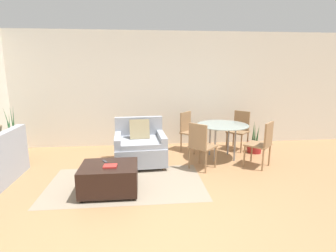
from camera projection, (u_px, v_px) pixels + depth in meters
ground_plane at (163, 212)px, 3.49m from camera, size 20.00×20.00×0.00m
wall_back at (152, 90)px, 6.38m from camera, size 12.00×0.06×2.75m
area_rug at (126, 183)px, 4.37m from camera, size 2.56×1.49×0.01m
armchair at (140, 147)px, 5.22m from camera, size 1.03×0.97×0.90m
ottoman at (109, 178)px, 4.02m from camera, size 0.85×0.68×0.44m
book_stack at (110, 166)px, 3.90m from camera, size 0.20×0.16×0.02m
tv_remote_primary at (105, 161)px, 4.12m from camera, size 0.10×0.14×0.01m
potted_plant at (14, 151)px, 5.41m from camera, size 0.44×0.44×1.16m
dining_table at (223, 128)px, 5.50m from camera, size 1.07×1.07×0.73m
dining_chair_near_left at (200, 143)px, 4.88m from camera, size 0.59×0.59×0.90m
dining_chair_near_right at (263, 141)px, 5.00m from camera, size 0.59×0.59×0.90m
dining_chair_far_left at (189, 129)px, 6.06m from camera, size 0.59×0.59×0.90m
dining_chair_far_right at (240, 128)px, 6.17m from camera, size 0.59×0.59×0.90m
potted_plant_small at (254, 146)px, 5.97m from camera, size 0.31×0.31×0.72m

